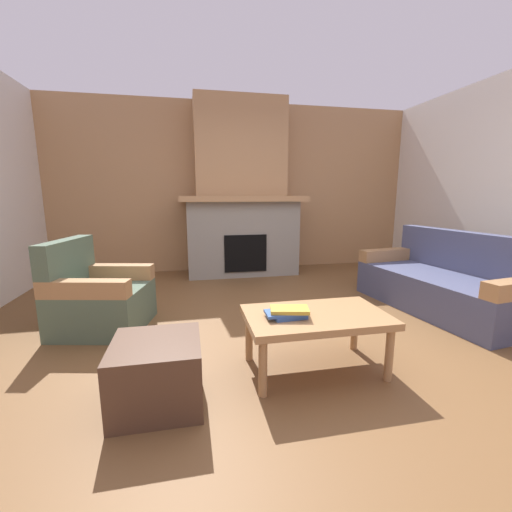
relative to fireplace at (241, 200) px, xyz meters
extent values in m
plane|color=brown|center=(0.00, -2.62, -1.16)|extent=(9.00, 9.00, 0.00)
cube|color=tan|center=(0.00, 0.38, 0.19)|extent=(6.00, 0.12, 2.70)
cube|color=gray|center=(0.00, -0.03, -0.59)|extent=(1.70, 0.70, 1.15)
cube|color=black|center=(0.00, -0.36, -0.78)|extent=(0.64, 0.08, 0.56)
cube|color=tan|center=(0.00, -0.08, 0.03)|extent=(1.90, 0.82, 0.08)
cube|color=tan|center=(0.00, 0.07, 0.80)|extent=(1.40, 0.50, 1.47)
cube|color=#474C6B|center=(1.86, -2.19, -0.96)|extent=(1.06, 1.89, 0.40)
cube|color=#474C6B|center=(2.19, -2.15, -0.54)|extent=(0.39, 1.81, 0.45)
cube|color=#A87A4C|center=(1.75, -1.38, -0.69)|extent=(0.85, 0.27, 0.15)
cube|color=#4C604C|center=(-1.64, -1.98, -0.96)|extent=(0.90, 0.90, 0.40)
cube|color=#4C604C|center=(-1.95, -1.92, -0.54)|extent=(0.30, 0.77, 0.45)
cube|color=#A87A4C|center=(-1.71, -2.29, -0.69)|extent=(0.77, 0.30, 0.15)
cube|color=#A87A4C|center=(-1.58, -1.68, -0.69)|extent=(0.77, 0.30, 0.15)
cube|color=#A87A4C|center=(0.03, -3.11, -0.76)|extent=(1.00, 0.60, 0.05)
cylinder|color=#A87A4C|center=(-0.41, -3.35, -0.97)|extent=(0.06, 0.06, 0.38)
cylinder|color=#A87A4C|center=(0.47, -3.35, -0.97)|extent=(0.06, 0.06, 0.38)
cylinder|color=#A87A4C|center=(-0.41, -2.87, -0.97)|extent=(0.06, 0.06, 0.38)
cylinder|color=#A87A4C|center=(0.47, -2.87, -0.97)|extent=(0.06, 0.06, 0.38)
cube|color=#4C3323|center=(-1.05, -3.29, -0.96)|extent=(0.52, 0.52, 0.40)
cube|color=#335699|center=(-0.18, -3.15, -0.72)|extent=(0.24, 0.16, 0.02)
cube|color=#335699|center=(-0.20, -3.14, -0.70)|extent=(0.28, 0.16, 0.02)
cube|color=gold|center=(-0.17, -3.15, -0.68)|extent=(0.29, 0.20, 0.03)
camera|label=1|loc=(-0.83, -5.20, 0.10)|focal=23.16mm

